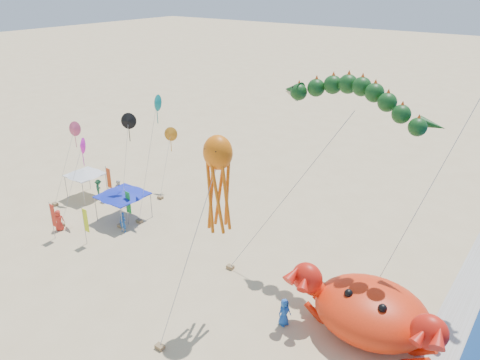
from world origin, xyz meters
name	(u,v)px	position (x,y,z in m)	size (l,w,h in m)	color
ground	(247,286)	(0.00, 0.00, 0.00)	(320.00, 320.00, 0.00)	#D1B784
crab_inflatable	(370,310)	(8.22, 0.44, 1.71)	(8.86, 5.77, 3.88)	red
dragon_kite	(353,103)	(4.23, 4.73, 12.09)	(11.57, 5.35, 13.20)	#103B13
octopus_kite	(218,177)	(0.07, -2.85, 8.93)	(1.75, 5.52, 11.30)	orange
canopy_blue	(122,193)	(-13.74, 1.54, 2.44)	(3.79, 3.79, 2.71)	gray
canopy_white	(85,173)	(-19.91, 2.43, 2.44)	(3.08, 3.08, 2.71)	gray
feather_flags	(95,204)	(-14.67, -0.56, 2.01)	(5.78, 7.29, 3.20)	gray
beachgoers	(136,220)	(-11.61, 0.89, 0.87)	(26.08, 7.73, 1.83)	#1E56B4
small_kites	(121,136)	(-15.31, 3.31, 6.57)	(9.61, 12.13, 10.41)	#FF1CD9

